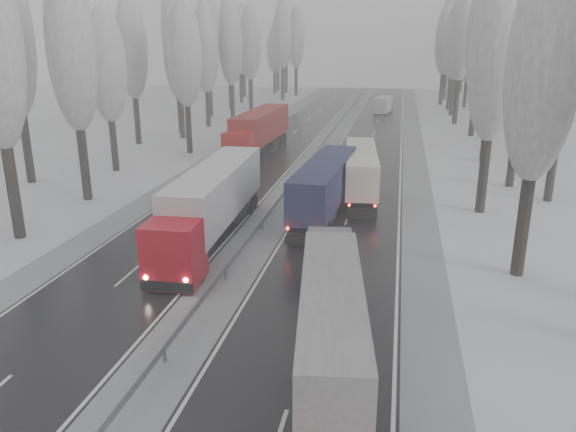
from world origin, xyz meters
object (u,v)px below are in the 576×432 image
(truck_blue_box, at_px, (328,182))
(truck_cream_box, at_px, (360,167))
(truck_red_red, at_px, (258,130))
(box_truck_distant, at_px, (384,105))
(truck_grey_tarp, at_px, (331,308))
(truck_red_white, at_px, (212,200))

(truck_blue_box, distance_m, truck_cream_box, 6.24)
(truck_blue_box, height_order, truck_red_red, truck_red_red)
(truck_blue_box, height_order, box_truck_distant, truck_blue_box)
(truck_grey_tarp, bearing_deg, truck_red_white, 118.76)
(truck_cream_box, height_order, box_truck_distant, truck_cream_box)
(truck_grey_tarp, distance_m, truck_red_white, 14.90)
(truck_grey_tarp, bearing_deg, truck_blue_box, 90.13)
(truck_blue_box, bearing_deg, box_truck_distant, 91.33)
(truck_blue_box, distance_m, box_truck_distant, 58.01)
(truck_grey_tarp, xyz_separation_m, box_truck_distant, (-0.59, 76.89, -0.76))
(box_truck_distant, relative_size, truck_red_white, 0.43)
(truck_red_white, bearing_deg, truck_blue_box, 45.71)
(truck_blue_box, relative_size, truck_cream_box, 1.06)
(truck_cream_box, height_order, truck_red_white, truck_red_white)
(truck_cream_box, distance_m, truck_red_white, 15.24)
(truck_cream_box, relative_size, truck_red_red, 0.83)
(truck_grey_tarp, bearing_deg, truck_red_red, 100.36)
(truck_grey_tarp, height_order, truck_red_white, truck_red_white)
(truck_blue_box, relative_size, truck_red_red, 0.88)
(truck_blue_box, xyz_separation_m, box_truck_distant, (1.99, 57.97, -0.97))
(truck_cream_box, distance_m, truck_red_red, 18.28)
(box_truck_distant, bearing_deg, truck_grey_tarp, -81.79)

